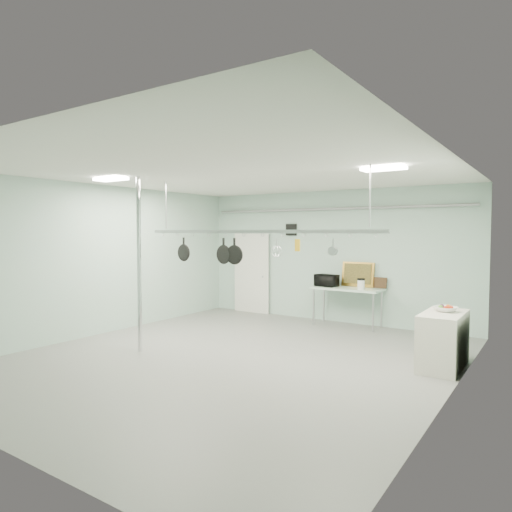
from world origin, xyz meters
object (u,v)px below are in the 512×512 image
Objects in this scene: side_cabinet at (443,340)px; microwave at (327,280)px; skillet_left at (184,249)px; skillet_mid at (224,251)px; pot_rack at (253,230)px; chrome_pole at (139,265)px; prep_table at (347,291)px; fruit_bowl at (445,309)px; coffee_canister at (361,285)px; skillet_right at (234,251)px.

microwave is at bearing 144.72° from side_cabinet.
skillet_left is 0.98m from skillet_mid.
chrome_pole is at bearing -154.65° from pot_rack.
prep_table is at bearing -165.79° from microwave.
fruit_bowl reaches higher than prep_table.
coffee_canister reaches higher than side_cabinet.
skillet_left is at bearing -165.31° from fruit_bowl.
skillet_left is at bearing 175.94° from skillet_right.
skillet_right is at bearing 31.11° from chrome_pole.
skillet_right is (-1.22, -3.10, 0.84)m from coffee_canister.
side_cabinet is 2.59× the size of skillet_right.
skillet_right is (1.23, 0.00, -0.01)m from skillet_left.
microwave is at bearing 87.97° from skillet_mid.
skillet_left is (-4.59, -1.20, 0.92)m from fruit_bowl.
skillet_left and skillet_mid have the same top height.
chrome_pole is at bearing 75.59° from microwave.
coffee_canister reaches higher than fruit_bowl.
prep_table is at bearing 79.99° from skillet_mid.
microwave reaches higher than coffee_canister.
skillet_right reaches higher than fruit_bowl.
chrome_pole reaches higher than coffee_canister.
coffee_canister is (2.71, 4.00, -0.59)m from chrome_pole.
prep_table is 3.61m from skillet_mid.
chrome_pole is 4.87m from coffee_canister.
coffee_canister is 0.48× the size of skillet_left.
skillet_right is (-0.31, -3.26, 0.81)m from microwave.
coffee_canister is (-2.14, 2.00, 0.56)m from side_cabinet.
side_cabinet is at bearing 153.78° from microwave.
microwave is at bearing 146.09° from fruit_bowl.
fruit_bowl is 3.69m from skillet_right.
skillet_left is (-1.54, -3.26, 0.81)m from microwave.
skillet_left reaches higher than side_cabinet.
skillet_mid is (-0.56, -3.26, 0.80)m from microwave.
skillet_left reaches higher than coffee_canister.
pot_rack is (-0.40, -3.30, 1.40)m from prep_table.
side_cabinet is 3.80m from skillet_right.
chrome_pole is 9.16× the size of fruit_bowl.
microwave is 0.92m from coffee_canister.
chrome_pole is at bearing -136.47° from skillet_mid.
pot_rack is at bearing -104.60° from coffee_canister.
coffee_canister is at bearing 64.52° from skillet_right.
fruit_bowl is at bearing 155.15° from microwave.
skillet_mid is (-1.05, -3.30, 1.01)m from prep_table.
pot_rack is 10.06× the size of skillet_mid.
pot_rack is 0.56m from skillet_right.
coffee_canister is at bearing 55.91° from chrome_pole.
pot_rack is 0.76m from skillet_mid.
skillet_right is (0.25, 0.00, 0.01)m from skillet_mid.
prep_table is 3.45× the size of skillet_right.
coffee_canister reaches higher than prep_table.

